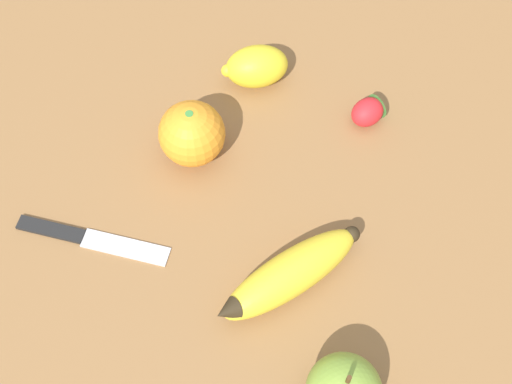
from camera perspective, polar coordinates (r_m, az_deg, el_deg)
The scene contains 6 objects.
ground_plane at distance 0.78m, azimuth -0.35°, elevation -1.28°, with size 3.00×3.00×0.00m, color olive.
banana at distance 0.73m, azimuth 2.67°, elevation -6.60°, with size 0.16×0.14×0.04m.
orange at distance 0.79m, azimuth -5.16°, elevation 4.68°, with size 0.07×0.07×0.07m.
strawberry at distance 0.85m, azimuth 9.08°, elevation 6.44°, with size 0.05×0.05×0.03m.
lemon at distance 0.86m, azimuth 0.03°, elevation 10.01°, with size 0.09×0.07×0.05m.
paring_knife at distance 0.79m, azimuth -13.40°, elevation -3.56°, with size 0.17×0.05×0.01m.
Camera 1 is at (0.03, -0.38, 0.69)m, focal length 50.00 mm.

